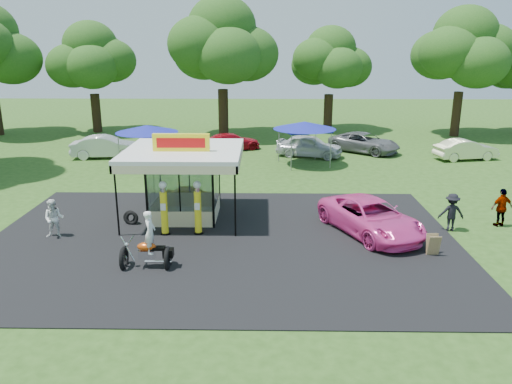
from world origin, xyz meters
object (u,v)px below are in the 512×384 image
bg_car_c (309,146)px  tent_east (305,126)px  motorcycle (149,245)px  spectator_west (54,219)px  gas_pump_right (198,209)px  bg_car_e (466,150)px  spectator_east_a (451,212)px  gas_pump_left (164,210)px  spectator_east_b (502,208)px  kiosk_car (192,195)px  bg_car_b (232,142)px  a_frame_sign (433,245)px  bg_car_d (364,143)px  tent_west (147,129)px  gas_station_kiosk (185,182)px  bg_car_a (106,147)px  pink_sedan (371,217)px

bg_car_c → tent_east: tent_east is taller
motorcycle → spectator_west: bearing=146.9°
gas_pump_right → bg_car_e: (17.54, 15.20, -0.43)m
spectator_east_a → bg_car_c: 16.12m
gas_pump_left → spectator_east_b: 15.30m
kiosk_car → bg_car_c: 13.55m
kiosk_car → motorcycle: bearing=176.5°
gas_pump_right → bg_car_b: bearing=89.1°
motorcycle → spectator_west: (-4.78, 3.00, -0.05)m
gas_pump_left → gas_pump_right: 1.46m
gas_pump_right → bg_car_c: size_ratio=0.50×
a_frame_sign → gas_pump_left: bearing=167.6°
motorcycle → spectator_west: size_ratio=1.36×
bg_car_c → gas_pump_left: bearing=172.2°
gas_pump_left → bg_car_d: (12.11, 17.75, -0.41)m
kiosk_car → tent_east: bearing=-36.1°
spectator_east_b → bg_car_b: (-13.48, 17.08, -0.23)m
tent_west → spectator_west: bearing=-95.3°
gas_station_kiosk → spectator_east_a: (12.17, -1.60, -0.91)m
bg_car_a → tent_east: 14.69m
bg_car_e → tent_east: tent_east is taller
gas_station_kiosk → gas_pump_right: gas_station_kiosk is taller
a_frame_sign → spectator_west: 15.86m
bg_car_a → bg_car_d: size_ratio=0.91×
tent_east → spectator_east_a: bearing=-66.2°
bg_car_d → bg_car_b: bearing=124.3°
spectator_west → spectator_east_b: spectator_east_b is taller
spectator_east_a → gas_station_kiosk: bearing=-4.9°
gas_station_kiosk → bg_car_a: size_ratio=1.09×
pink_sedan → bg_car_c: 15.82m
tent_west → bg_car_a: bearing=141.7°
bg_car_d → spectator_west: bearing=175.3°
a_frame_sign → spectator_west: bearing=172.1°
gas_pump_left → bg_car_c: bearing=64.4°
tent_east → gas_pump_right: bearing=-112.8°
bg_car_b → bg_car_e: size_ratio=1.02×
tent_east → gas_station_kiosk: bearing=-120.3°
spectator_east_a → bg_car_a: (-20.06, 14.74, -0.05)m
spectator_east_b → bg_car_a: (-22.56, 14.14, -0.08)m
spectator_west → a_frame_sign: bearing=-12.5°
bg_car_c → bg_car_b: bearing=86.0°
bg_car_a → bg_car_b: size_ratio=1.08×
gas_station_kiosk → spectator_east_b: gas_station_kiosk is taller
motorcycle → spectator_east_a: motorcycle is taller
bg_car_b → bg_car_c: bg_car_c is taller
spectator_east_a → tent_west: bearing=-33.2°
motorcycle → pink_sedan: 9.71m
spectator_east_a → pink_sedan: bearing=9.5°
motorcycle → gas_station_kiosk: bearing=84.1°
a_frame_sign → bg_car_d: bg_car_d is taller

